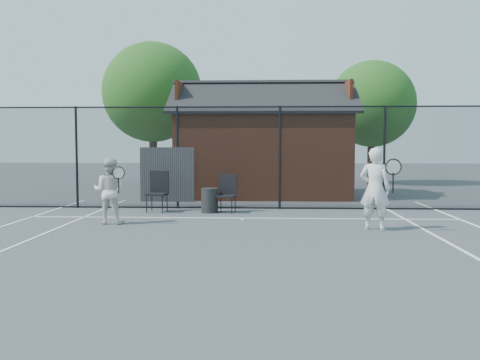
{
  "coord_description": "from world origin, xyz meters",
  "views": [
    {
      "loc": [
        0.56,
        -10.55,
        1.93
      ],
      "look_at": [
        0.01,
        1.34,
        1.1
      ],
      "focal_mm": 40.0,
      "sensor_mm": 36.0,
      "label": 1
    }
  ],
  "objects_px": {
    "chair_right": "(226,194)",
    "waste_bin": "(210,200)",
    "player_back": "(109,191)",
    "chair_left": "(157,192)",
    "clubhouse": "(263,152)",
    "player_front": "(375,189)"
  },
  "relations": [
    {
      "from": "player_back",
      "to": "chair_right",
      "type": "bearing_deg",
      "value": 38.78
    },
    {
      "from": "waste_bin",
      "to": "chair_left",
      "type": "bearing_deg",
      "value": 180.0
    },
    {
      "from": "clubhouse",
      "to": "chair_right",
      "type": "distance_m",
      "value": 5.12
    },
    {
      "from": "player_back",
      "to": "waste_bin",
      "type": "bearing_deg",
      "value": 44.23
    },
    {
      "from": "chair_left",
      "to": "waste_bin",
      "type": "bearing_deg",
      "value": 6.25
    },
    {
      "from": "chair_left",
      "to": "player_front",
      "type": "bearing_deg",
      "value": -20.78
    },
    {
      "from": "chair_right",
      "to": "waste_bin",
      "type": "relative_size",
      "value": 1.51
    },
    {
      "from": "player_front",
      "to": "chair_right",
      "type": "relative_size",
      "value": 1.79
    },
    {
      "from": "clubhouse",
      "to": "player_back",
      "type": "relative_size",
      "value": 4.13
    },
    {
      "from": "player_front",
      "to": "chair_left",
      "type": "height_order",
      "value": "player_front"
    },
    {
      "from": "player_back",
      "to": "waste_bin",
      "type": "distance_m",
      "value": 3.08
    },
    {
      "from": "player_front",
      "to": "waste_bin",
      "type": "xyz_separation_m",
      "value": [
        -3.96,
        2.77,
        -0.58
      ]
    },
    {
      "from": "waste_bin",
      "to": "chair_right",
      "type": "bearing_deg",
      "value": 0.0
    },
    {
      "from": "clubhouse",
      "to": "waste_bin",
      "type": "height_order",
      "value": "clubhouse"
    },
    {
      "from": "player_front",
      "to": "waste_bin",
      "type": "relative_size",
      "value": 2.7
    },
    {
      "from": "clubhouse",
      "to": "chair_left",
      "type": "relative_size",
      "value": 5.81
    },
    {
      "from": "player_back",
      "to": "chair_right",
      "type": "xyz_separation_m",
      "value": [
        2.64,
        2.13,
        -0.27
      ]
    },
    {
      "from": "chair_right",
      "to": "waste_bin",
      "type": "height_order",
      "value": "chair_right"
    },
    {
      "from": "player_front",
      "to": "player_back",
      "type": "xyz_separation_m",
      "value": [
        -6.14,
        0.65,
        -0.13
      ]
    },
    {
      "from": "chair_left",
      "to": "waste_bin",
      "type": "xyz_separation_m",
      "value": [
        1.47,
        0.0,
        -0.22
      ]
    },
    {
      "from": "player_back",
      "to": "chair_right",
      "type": "height_order",
      "value": "player_back"
    },
    {
      "from": "player_front",
      "to": "waste_bin",
      "type": "bearing_deg",
      "value": 145.02
    }
  ]
}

